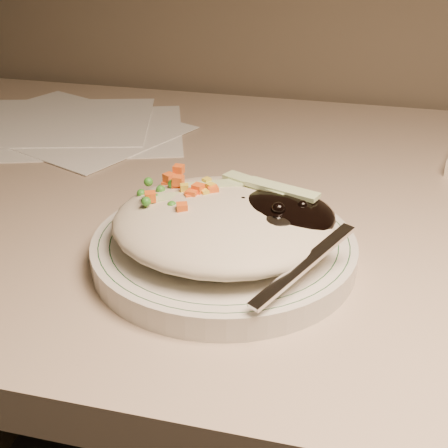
# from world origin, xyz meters

# --- Properties ---
(desk) EXTENTS (1.40, 0.70, 0.74)m
(desk) POSITION_xyz_m (0.00, 1.38, 0.54)
(desk) COLOR tan
(desk) RESTS_ON ground
(plate) EXTENTS (0.23, 0.23, 0.02)m
(plate) POSITION_xyz_m (-0.11, 1.23, 0.75)
(plate) COLOR silver
(plate) RESTS_ON desk
(plate_rim) EXTENTS (0.22, 0.22, 0.00)m
(plate_rim) POSITION_xyz_m (-0.11, 1.23, 0.76)
(plate_rim) COLOR #144723
(plate_rim) RESTS_ON plate
(meal) EXTENTS (0.21, 0.19, 0.05)m
(meal) POSITION_xyz_m (-0.11, 1.22, 0.78)
(meal) COLOR #B8AF95
(meal) RESTS_ON plate
(papers) EXTENTS (0.41, 0.32, 0.00)m
(papers) POSITION_xyz_m (-0.42, 1.52, 0.74)
(papers) COLOR white
(papers) RESTS_ON desk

